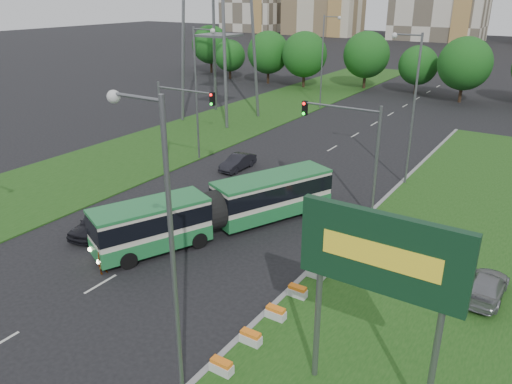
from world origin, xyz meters
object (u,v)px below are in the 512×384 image
Objects in this scene: car_left_near at (97,223)px; pedestrian at (103,260)px; car_median at (487,286)px; traffic_mast_median at (355,142)px; traffic_mast_left at (175,116)px; car_left_far at (238,162)px; billboard at (381,262)px; shopping_trolley at (106,259)px; articulated_bus at (218,207)px.

pedestrian reaches higher than car_left_near.
traffic_mast_median is at bearing -29.94° from car_median.
traffic_mast_left is 1.86× the size of car_median.
traffic_mast_median is 18.00m from car_left_near.
traffic_mast_median is 17.90m from pedestrian.
car_left_far is at bearing 57.23° from traffic_mast_left.
billboard is 13.49× the size of shopping_trolley.
car_left_far is 18.17m from shopping_trolley.
shopping_trolley is (-16.66, 1.67, -5.87)m from billboard.
billboard is 1.00× the size of traffic_mast_median.
traffic_mast_median is 1.82× the size of car_left_near.
car_median reaches higher than shopping_trolley.
articulated_bus reaches higher than pedestrian.
billboard is at bearing 76.30° from car_median.
billboard is 11.53m from car_median.
car_median is 2.49× the size of pedestrian.
shopping_trolley is at bearing 24.33° from car_median.
billboard is at bearing 11.03° from shopping_trolley.
car_left_near is (-20.24, 4.17, -5.41)m from billboard.
pedestrian is at bearing 176.73° from billboard.
billboard reaches higher than car_left_near.
articulated_bus is (8.87, -6.20, -3.67)m from traffic_mast_left.
articulated_bus reaches higher than shopping_trolley.
traffic_mast_median reaches higher than articulated_bus.
traffic_mast_left is 15.46m from shopping_trolley.
traffic_mast_left reaches higher than car_left_far.
car_left_near reaches higher than car_left_far.
shopping_trolley is (-19.31, -8.17, -0.48)m from car_median.
shopping_trolley is at bearing -122.65° from traffic_mast_median.
shopping_trolley is (3.02, -17.91, -0.37)m from car_left_far.
traffic_mast_left is at bearing -10.16° from car_median.
traffic_mast_median reaches higher than shopping_trolley.
pedestrian is at bearing -78.45° from car_left_far.
traffic_mast_median reaches higher than car_left_far.
articulated_bus is at bearing -131.14° from traffic_mast_median.
car_left_near is at bearing 161.77° from shopping_trolley.
traffic_mast_median is 13.49× the size of shopping_trolley.
pedestrian is (-18.64, -8.93, 0.09)m from car_median.
billboard reaches higher than car_median.
traffic_mast_median is 12.71m from car_median.
car_median is (22.89, 5.67, 0.02)m from car_left_near.
shopping_trolley is at bearing 50.49° from pedestrian.
articulated_bus is 7.82m from shopping_trolley.
traffic_mast_median reaches higher than pedestrian.
traffic_mast_left is 12.01m from car_left_near.
billboard is at bearing -64.97° from traffic_mast_median.
car_median is at bearing -31.33° from traffic_mast_median.
car_left_near is 5.36m from pedestrian.
shopping_trolley is at bearing -80.08° from car_left_far.
traffic_mast_left is 26.21m from car_median.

